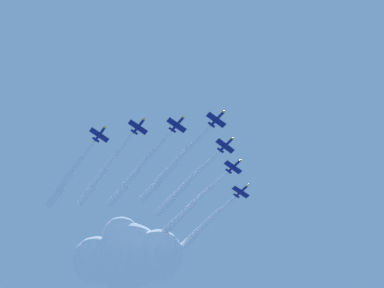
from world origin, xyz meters
name	(u,v)px	position (x,y,z in m)	size (l,w,h in m)	color
jet_lead	(166,174)	(13.20, -16.43, 143.97)	(43.30, 53.37, 4.36)	navy
jet_port_inner	(179,192)	(8.96, -29.67, 144.32)	(40.82, 49.76, 4.42)	navy
jet_starboard_inner	(131,178)	(28.70, -17.60, 143.63)	(42.81, 53.71, 4.32)	navy
jet_port_mid	(186,211)	(7.89, -47.08, 146.00)	(43.14, 52.50, 4.36)	navy
jet_starboard_mid	(98,179)	(43.69, -18.03, 145.07)	(41.56, 52.95, 4.35)	navy
jet_port_outer	(200,230)	(2.50, -60.72, 144.47)	(38.77, 49.49, 4.30)	navy
jet_starboard_outer	(65,182)	(57.73, -16.41, 143.17)	(38.89, 49.00, 4.35)	navy
cloud_puff	(128,257)	(40.34, -74.50, 139.98)	(57.28, 43.50, 36.27)	white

